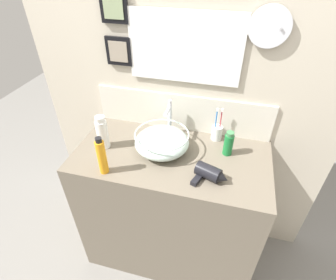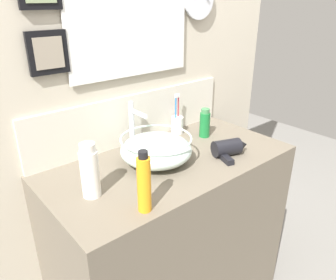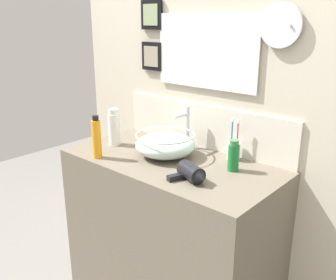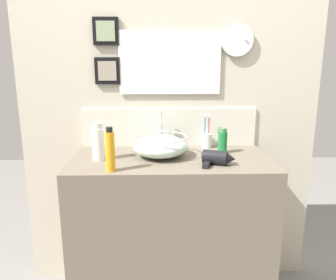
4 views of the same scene
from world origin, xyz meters
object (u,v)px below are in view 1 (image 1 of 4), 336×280
Objects in this scene: toothbrush_cup at (217,132)px; faucet at (169,116)px; shampoo_bottle at (228,144)px; hair_drier at (210,174)px; lotion_bottle at (102,156)px; glass_bowl_sink at (162,142)px; spray_bottle at (102,133)px.

faucet is at bearing -174.94° from toothbrush_cup.
faucet is 0.30m from toothbrush_cup.
shampoo_bottle is (0.07, -0.12, 0.02)m from toothbrush_cup.
faucet is 1.56× the size of shampoo_bottle.
faucet is 0.37m from shampoo_bottle.
toothbrush_cup reaches higher than hair_drier.
lotion_bottle reaches higher than toothbrush_cup.
faucet reaches higher than lotion_bottle.
toothbrush_cup is (0.28, 0.19, -0.01)m from glass_bowl_sink.
toothbrush_cup is at bearing 39.22° from lotion_bottle.
shampoo_bottle is 0.67m from lotion_bottle.
spray_bottle is at bearing -158.93° from toothbrush_cup.
hair_drier is 0.85× the size of lotion_bottle.
shampoo_bottle is 0.72× the size of spray_bottle.
hair_drier is (0.29, -0.31, -0.10)m from faucet.
hair_drier is at bearing -47.39° from faucet.
faucet reaches higher than shampoo_bottle.
hair_drier is at bearing 9.18° from lotion_bottle.
faucet reaches higher than glass_bowl_sink.
lotion_bottle is (-0.59, -0.30, 0.03)m from shampoo_bottle.
lotion_bottle is (-0.24, -0.24, 0.04)m from glass_bowl_sink.
toothbrush_cup reaches higher than glass_bowl_sink.
hair_drier is 0.54m from lotion_bottle.
hair_drier is 0.87× the size of toothbrush_cup.
spray_bottle reaches higher than hair_drier.
shampoo_bottle is 0.68× the size of lotion_bottle.
glass_bowl_sink is 0.36m from shampoo_bottle.
shampoo_bottle is 0.69m from spray_bottle.
spray_bottle is at bearing 170.42° from hair_drier.
lotion_bottle is at bearing -140.78° from toothbrush_cup.
hair_drier is 1.26× the size of shampoo_bottle.
faucet is 1.13× the size of spray_bottle.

